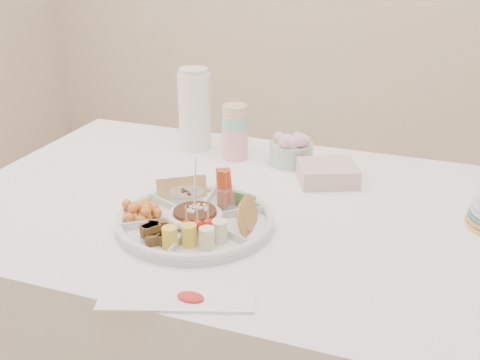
% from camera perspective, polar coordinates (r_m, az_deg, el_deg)
% --- Properties ---
extents(dining_table, '(1.52, 1.02, 0.76)m').
position_cam_1_polar(dining_table, '(1.80, -0.17, -13.20)').
color(dining_table, white).
rests_on(dining_table, floor).
extents(party_tray, '(0.50, 0.50, 0.04)m').
position_cam_1_polar(party_tray, '(1.48, -4.27, -3.67)').
color(party_tray, silver).
rests_on(party_tray, dining_table).
extents(bean_dip, '(0.14, 0.14, 0.04)m').
position_cam_1_polar(bean_dip, '(1.47, -4.28, -3.41)').
color(bean_dip, '#492D17').
rests_on(bean_dip, party_tray).
extents(tortillas, '(0.12, 0.12, 0.05)m').
position_cam_1_polar(tortillas, '(1.43, 0.64, -3.51)').
color(tortillas, '#AE7D46').
rests_on(tortillas, party_tray).
extents(carrot_cucumber, '(0.15, 0.15, 0.10)m').
position_cam_1_polar(carrot_cucumber, '(1.54, -0.69, -0.73)').
color(carrot_cucumber, '#D3481F').
rests_on(carrot_cucumber, party_tray).
extents(pita_raisins, '(0.16, 0.16, 0.07)m').
position_cam_1_polar(pita_raisins, '(1.58, -5.23, -0.90)').
color(pita_raisins, tan).
rests_on(pita_raisins, party_tray).
extents(cherries, '(0.15, 0.15, 0.05)m').
position_cam_1_polar(cherries, '(1.51, -8.96, -2.61)').
color(cherries, orange).
rests_on(cherries, party_tray).
extents(granola_chunks, '(0.14, 0.14, 0.05)m').
position_cam_1_polar(granola_chunks, '(1.40, -8.30, -4.87)').
color(granola_chunks, '#4A2B18').
rests_on(granola_chunks, party_tray).
extents(banana_tomato, '(0.15, 0.15, 0.09)m').
position_cam_1_polar(banana_tomato, '(1.35, -3.22, -4.72)').
color(banana_tomato, '#EAC15E').
rests_on(banana_tomato, party_tray).
extents(cup_stack, '(0.10, 0.10, 0.23)m').
position_cam_1_polar(cup_stack, '(1.87, -0.49, 5.41)').
color(cup_stack, silver).
rests_on(cup_stack, dining_table).
extents(thermos, '(0.11, 0.11, 0.27)m').
position_cam_1_polar(thermos, '(1.96, -4.33, 6.78)').
color(thermos, white).
rests_on(thermos, dining_table).
extents(flower_bowl, '(0.14, 0.14, 0.10)m').
position_cam_1_polar(flower_bowl, '(1.85, 4.89, 3.02)').
color(flower_bowl, silver).
rests_on(flower_bowl, dining_table).
extents(napkin_stack, '(0.20, 0.19, 0.05)m').
position_cam_1_polar(napkin_stack, '(1.74, 8.31, 0.64)').
color(napkin_stack, beige).
rests_on(napkin_stack, dining_table).
extents(placemat, '(0.33, 0.20, 0.01)m').
position_cam_1_polar(placemat, '(1.23, -5.99, -10.95)').
color(placemat, white).
rests_on(placemat, dining_table).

